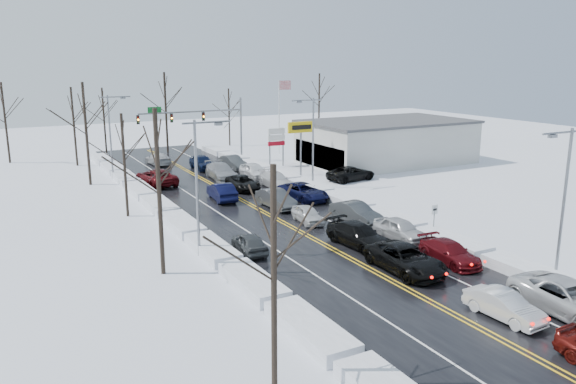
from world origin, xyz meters
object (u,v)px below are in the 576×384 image
flagpole (280,111)px  dealership_building (386,141)px  tires_plus_sign (301,131)px  oncoming_car_0 (222,200)px  traffic_signal_mast (203,120)px

flagpole → dealership_building: size_ratio=0.49×
tires_plus_sign → oncoming_car_0: (-12.07, -6.53, -4.99)m
tires_plus_sign → oncoming_car_0: tires_plus_sign is taller
flagpole → dealership_building: (8.80, -12.00, -3.27)m
traffic_signal_mast → dealership_building: 23.01m
traffic_signal_mast → oncoming_car_0: 19.96m
dealership_building → oncoming_car_0: 27.06m
dealership_building → oncoming_car_0: (-25.55, -8.53, -2.66)m
dealership_building → oncoming_car_0: bearing=-161.5°
oncoming_car_0 → dealership_building: bearing=-156.1°
traffic_signal_mast → oncoming_car_0: (-5.02, -18.52, -5.48)m
dealership_building → oncoming_car_0: dealership_building is taller
traffic_signal_mast → tires_plus_sign: 13.92m
traffic_signal_mast → dealership_building: bearing=-25.9°
flagpole → oncoming_car_0: flagpole is taller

